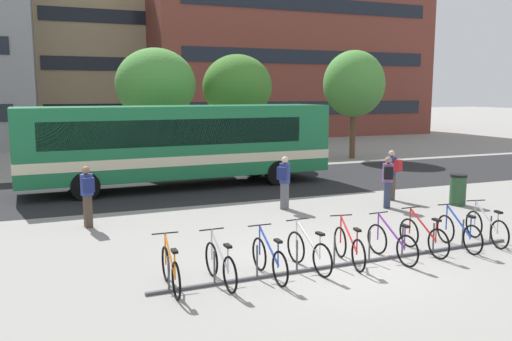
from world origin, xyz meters
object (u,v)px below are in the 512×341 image
at_px(commuter_red_pack_3, 392,172).
at_px(parked_bicycle_silver_8, 486,228).
at_px(trash_bin, 458,190).
at_px(parked_bicycle_orange_0, 171,270).
at_px(city_bus, 181,142).
at_px(street_tree_0, 354,84).
at_px(street_tree_2, 156,85).
at_px(parked_bicycle_red_6, 423,237).
at_px(commuter_navy_pack_1, 87,192).
at_px(commuter_navy_pack_2, 284,179).
at_px(street_tree_1, 237,87).
at_px(parked_bicycle_blue_2, 269,260).
at_px(parked_bicycle_silver_1, 220,265).
at_px(parked_bicycle_red_4, 349,247).
at_px(parked_bicycle_blue_7, 459,233).
at_px(commuter_black_pack_0, 388,179).
at_px(parked_bicycle_purple_5, 392,243).
at_px(parked_bicycle_white_3, 309,252).

bearing_deg(commuter_red_pack_3, parked_bicycle_silver_8, 144.69).
bearing_deg(trash_bin, parked_bicycle_orange_0, -159.23).
relative_size(city_bus, street_tree_0, 2.00).
bearing_deg(parked_bicycle_silver_8, street_tree_2, 27.46).
bearing_deg(parked_bicycle_red_6, street_tree_2, 9.63).
bearing_deg(commuter_navy_pack_1, parked_bicycle_silver_8, -128.37).
relative_size(commuter_navy_pack_1, street_tree_0, 0.28).
bearing_deg(commuter_navy_pack_2, street_tree_1, 34.32).
distance_m(parked_bicycle_blue_2, street_tree_1, 17.65).
xyz_separation_m(parked_bicycle_silver_1, street_tree_1, (6.22, 16.43, 3.60)).
xyz_separation_m(parked_bicycle_red_6, trash_bin, (4.55, 3.87, 0.13)).
relative_size(parked_bicycle_orange_0, commuter_navy_pack_2, 1.01).
relative_size(commuter_navy_pack_2, trash_bin, 1.65).
relative_size(parked_bicycle_orange_0, parked_bicycle_red_4, 1.01).
xyz_separation_m(parked_bicycle_red_6, parked_bicycle_blue_7, (1.02, -0.03, 0.00)).
relative_size(parked_bicycle_orange_0, street_tree_2, 0.30).
relative_size(parked_bicycle_blue_2, street_tree_1, 0.30).
xyz_separation_m(parked_bicycle_blue_2, parked_bicycle_red_6, (4.00, 0.23, 0.00)).
relative_size(parked_bicycle_red_6, commuter_red_pack_3, 0.99).
distance_m(parked_bicycle_silver_1, street_tree_2, 16.81).
xyz_separation_m(trash_bin, street_tree_2, (-7.59, 12.23, 3.57)).
xyz_separation_m(parked_bicycle_orange_0, commuter_red_pack_3, (8.99, 5.51, 0.62)).
distance_m(commuter_black_pack_0, street_tree_1, 12.31).
height_order(parked_bicycle_orange_0, parked_bicycle_purple_5, same).
bearing_deg(commuter_red_pack_3, parked_bicycle_blue_2, 104.25).
height_order(parked_bicycle_white_3, trash_bin, trash_bin).
xyz_separation_m(parked_bicycle_white_3, parked_bicycle_purple_5, (2.01, -0.11, 0.00)).
distance_m(city_bus, street_tree_2, 6.00).
bearing_deg(parked_bicycle_blue_7, parked_bicycle_blue_2, 98.01).
bearing_deg(commuter_navy_pack_2, parked_bicycle_red_6, -122.69).
relative_size(parked_bicycle_purple_5, trash_bin, 1.67).
height_order(parked_bicycle_orange_0, commuter_navy_pack_1, commuter_navy_pack_1).
bearing_deg(parked_bicycle_white_3, street_tree_1, -20.31).
relative_size(parked_bicycle_blue_2, commuter_red_pack_3, 0.99).
relative_size(parked_bicycle_red_4, parked_bicycle_red_6, 0.99).
bearing_deg(parked_bicycle_purple_5, parked_bicycle_blue_7, -89.61).
bearing_deg(parked_bicycle_silver_8, parked_bicycle_purple_5, 104.98).
bearing_deg(parked_bicycle_blue_2, parked_bicycle_white_3, -82.00).
distance_m(parked_bicycle_silver_8, commuter_navy_pack_2, 6.19).
bearing_deg(trash_bin, commuter_navy_pack_1, 172.90).
height_order(parked_bicycle_blue_2, trash_bin, trash_bin).
relative_size(commuter_navy_pack_2, street_tree_2, 0.29).
height_order(parked_bicycle_red_6, street_tree_0, street_tree_0).
bearing_deg(commuter_navy_pack_2, parked_bicycle_silver_8, -104.05).
bearing_deg(parked_bicycle_red_6, trash_bin, -50.73).
height_order(parked_bicycle_orange_0, street_tree_0, street_tree_0).
height_order(city_bus, parked_bicycle_orange_0, city_bus).
distance_m(street_tree_1, street_tree_2, 4.25).
bearing_deg(parked_bicycle_white_3, street_tree_2, -5.73).
relative_size(parked_bicycle_red_4, commuter_red_pack_3, 0.98).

